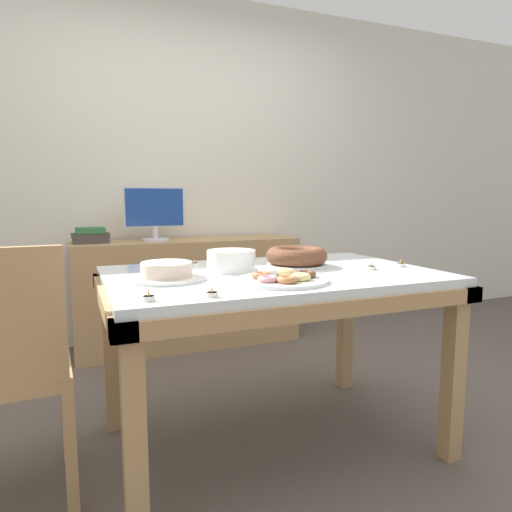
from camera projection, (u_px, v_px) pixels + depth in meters
name	position (u px, v px, depth m)	size (l,w,h in m)	color
ground_plane	(271.00, 442.00, 2.05)	(12.00, 12.00, 0.00)	#564C44
wall_back	(177.00, 170.00, 3.52)	(8.00, 0.10, 2.60)	silver
dining_table	(272.00, 295.00, 1.96)	(1.41, 0.92, 0.77)	silver
chair	(4.00, 367.00, 1.53)	(0.44, 0.44, 0.94)	tan
sideboard	(189.00, 292.00, 3.36)	(1.61, 0.44, 0.78)	tan
computer_monitor	(155.00, 214.00, 3.20)	(0.42, 0.20, 0.38)	silver
book_stack	(90.00, 236.00, 3.06)	(0.24, 0.17, 0.11)	#3F3838
cake_chocolate_round	(167.00, 272.00, 1.76)	(0.31, 0.31, 0.07)	white
cake_golden_bundt	(296.00, 257.00, 2.09)	(0.28, 0.28, 0.09)	white
pastry_platter	(283.00, 278.00, 1.71)	(0.34, 0.34, 0.04)	white
plate_stack	(231.00, 261.00, 1.96)	(0.21, 0.21, 0.09)	white
tealight_left_edge	(149.00, 298.00, 1.40)	(0.04, 0.04, 0.04)	silver
tealight_centre	(194.00, 264.00, 2.10)	(0.04, 0.04, 0.04)	silver
tealight_near_cakes	(400.00, 265.00, 2.08)	(0.04, 0.04, 0.04)	silver
tealight_near_front	(212.00, 294.00, 1.45)	(0.04, 0.04, 0.04)	silver
tealight_right_edge	(371.00, 267.00, 2.00)	(0.04, 0.04, 0.04)	silver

